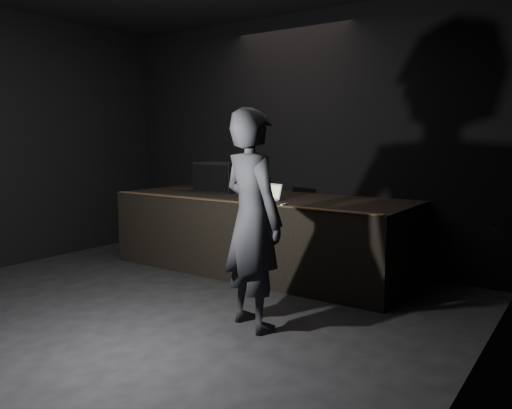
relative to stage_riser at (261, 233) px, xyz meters
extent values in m
plane|color=black|center=(0.00, -2.73, -0.50)|extent=(7.00, 7.00, 0.00)
cube|color=black|center=(0.00, 0.77, 1.25)|extent=(6.00, 0.10, 3.50)
cube|color=black|center=(3.00, -2.73, 1.25)|extent=(0.10, 7.00, 3.50)
cube|color=black|center=(0.00, 0.00, 0.00)|extent=(4.00, 1.50, 1.00)
cube|color=brown|center=(0.00, -0.71, 0.51)|extent=(3.92, 0.10, 0.01)
cube|color=black|center=(-0.81, 0.14, 0.72)|extent=(0.66, 0.47, 0.43)
cube|color=black|center=(-0.81, -0.10, 0.72)|extent=(0.61, 0.03, 0.37)
cylinder|color=black|center=(-1.24, 0.28, 0.51)|extent=(0.76, 0.53, 0.02)
cube|color=silver|center=(0.30, -0.38, 0.51)|extent=(0.33, 0.26, 0.01)
cube|color=silver|center=(0.30, -0.38, 0.52)|extent=(0.27, 0.17, 0.00)
cube|color=silver|center=(0.33, -0.25, 0.61)|extent=(0.30, 0.12, 0.19)
cube|color=#EE8746|center=(0.33, -0.26, 0.61)|extent=(0.26, 0.10, 0.15)
cylinder|color=silver|center=(0.24, -0.57, 0.58)|extent=(0.06, 0.06, 0.15)
cylinder|color=navy|center=(0.24, -0.57, 0.58)|extent=(0.06, 0.06, 0.07)
cylinder|color=red|center=(0.24, -0.57, 0.54)|extent=(0.06, 0.06, 0.01)
cylinder|color=white|center=(0.08, -0.04, 0.55)|extent=(0.07, 0.07, 0.09)
cube|color=silver|center=(0.75, -0.65, 0.51)|extent=(0.05, 0.14, 0.02)
imported|color=black|center=(1.10, -1.77, 0.52)|extent=(0.87, 0.71, 2.04)
camera|label=1|loc=(3.70, -5.48, 1.26)|focal=35.00mm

